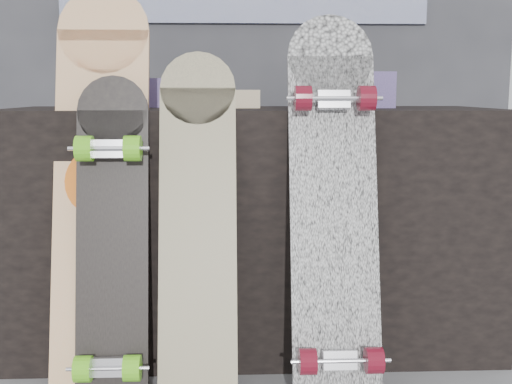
{
  "coord_description": "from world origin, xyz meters",
  "views": [
    {
      "loc": [
        -0.07,
        -1.64,
        0.85
      ],
      "look_at": [
        0.0,
        0.2,
        0.56
      ],
      "focal_mm": 45.0,
      "sensor_mm": 36.0,
      "label": 1
    }
  ],
  "objects_px": {
    "longboard_celtic": "(198,214)",
    "skateboard_dark": "(111,236)",
    "longboard_geisha": "(101,176)",
    "longboard_cascadia": "(334,199)",
    "vendor_table": "(251,226)"
  },
  "relations": [
    {
      "from": "longboard_celtic",
      "to": "skateboard_dark",
      "type": "bearing_deg",
      "value": -175.67
    },
    {
      "from": "longboard_geisha",
      "to": "skateboard_dark",
      "type": "distance_m",
      "value": 0.19
    },
    {
      "from": "skateboard_dark",
      "to": "longboard_cascadia",
      "type": "bearing_deg",
      "value": 0.71
    },
    {
      "from": "longboard_cascadia",
      "to": "longboard_geisha",
      "type": "bearing_deg",
      "value": 172.56
    },
    {
      "from": "longboard_cascadia",
      "to": "skateboard_dark",
      "type": "xyz_separation_m",
      "value": [
        -0.62,
        -0.01,
        -0.1
      ]
    },
    {
      "from": "skateboard_dark",
      "to": "vendor_table",
      "type": "bearing_deg",
      "value": 44.74
    },
    {
      "from": "longboard_geisha",
      "to": "skateboard_dark",
      "type": "bearing_deg",
      "value": -66.72
    },
    {
      "from": "vendor_table",
      "to": "longboard_cascadia",
      "type": "relative_size",
      "value": 1.49
    },
    {
      "from": "longboard_geisha",
      "to": "longboard_celtic",
      "type": "xyz_separation_m",
      "value": [
        0.28,
        -0.08,
        -0.1
      ]
    },
    {
      "from": "longboard_celtic",
      "to": "skateboard_dark",
      "type": "height_order",
      "value": "longboard_celtic"
    },
    {
      "from": "longboard_celtic",
      "to": "skateboard_dark",
      "type": "distance_m",
      "value": 0.25
    },
    {
      "from": "vendor_table",
      "to": "longboard_geisha",
      "type": "bearing_deg",
      "value": -145.51
    },
    {
      "from": "longboard_cascadia",
      "to": "vendor_table",
      "type": "bearing_deg",
      "value": 119.36
    },
    {
      "from": "longboard_cascadia",
      "to": "skateboard_dark",
      "type": "bearing_deg",
      "value": -179.29
    },
    {
      "from": "skateboard_dark",
      "to": "longboard_celtic",
      "type": "bearing_deg",
      "value": 4.33
    }
  ]
}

